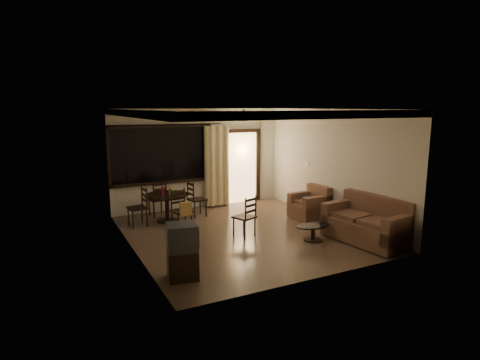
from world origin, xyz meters
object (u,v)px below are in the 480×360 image
dining_chair_south (182,217)px  side_chair (245,224)px  dining_chair_east (197,206)px  coffee_table (313,230)px  dining_chair_north (158,206)px  sofa (368,224)px  dining_table (167,200)px  dining_chair_west (138,215)px  tv_cabinet (182,251)px  armchair (311,205)px

dining_chair_south → side_chair: size_ratio=1.01×
dining_chair_east → coffee_table: 3.34m
dining_chair_south → dining_chair_north: same height
dining_chair_south → sofa: 4.20m
dining_table → dining_chair_south: size_ratio=1.16×
side_chair → coffee_table: bearing=122.2°
dining_chair_south → dining_chair_north: size_ratio=1.00×
dining_chair_north → side_chair: bearing=110.2°
dining_chair_west → dining_table: bearing=90.7°
tv_cabinet → dining_chair_east: bearing=77.2°
dining_chair_north → armchair: dining_chair_north is taller
tv_cabinet → dining_chair_north: bearing=91.8°
armchair → tv_cabinet: bearing=-155.4°
dining_table → coffee_table: bearing=-50.4°
side_chair → dining_chair_west: bearing=-64.5°
dining_table → side_chair: size_ratio=1.17×
dining_chair_west → dining_chair_east: bearing=90.3°
sofa → side_chair: 2.67m
dining_chair_west → dining_chair_north: (0.67, 0.66, 0.00)m
dining_chair_south → armchair: 3.34m
dining_table → dining_chair_north: bearing=99.1°
sofa → armchair: sofa is taller
dining_chair_west → armchair: size_ratio=1.13×
armchair → sofa: bearing=-91.0°
dining_table → armchair: bearing=-23.0°
dining_chair_south → side_chair: bearing=-52.1°
dining_chair_east → side_chair: bearing=-176.8°
dining_chair_south → sofa: sofa is taller
armchair → dining_chair_west: bearing=160.7°
armchair → coffee_table: bearing=-126.5°
side_chair → dining_chair_east: bearing=-100.9°
dining_table → tv_cabinet: tv_cabinet is taller
tv_cabinet → dining_chair_south: bearing=83.0°
dining_chair_west → armchair: bearing=65.6°
dining_chair_south → dining_chair_north: (-0.19, 1.41, -0.02)m
dining_chair_west → side_chair: (1.94, -1.87, -0.00)m
dining_chair_south → coffee_table: size_ratio=1.20×
dining_chair_east → sofa: (2.57, -3.54, 0.10)m
dining_table → dining_chair_west: 0.81m
dining_chair_west → dining_chair_north: size_ratio=1.00×
dining_chair_east → coffee_table: size_ratio=1.20×
dining_chair_east → dining_chair_south: (-0.73, -0.95, 0.02)m
coffee_table → sofa: bearing=-29.2°
tv_cabinet → side_chair: tv_cabinet is taller
coffee_table → side_chair: side_chair is taller
dining_table → dining_chair_east: (0.83, 0.09, -0.26)m
sofa → armchair: (-0.02, 2.01, -0.04)m
dining_table → dining_chair_south: 0.89m
dining_table → armchair: (3.38, -1.43, -0.20)m
sofa → coffee_table: sofa is taller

